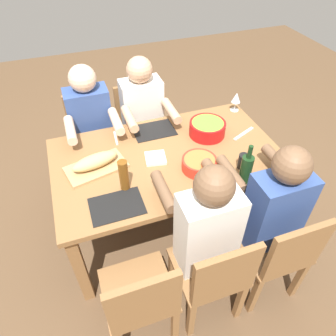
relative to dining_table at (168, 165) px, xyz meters
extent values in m
plane|color=brown|center=(0.00, 0.00, -0.65)|extent=(8.00, 8.00, 0.00)
cube|color=olive|center=(0.00, 0.00, 0.07)|extent=(1.62, 0.98, 0.04)
cube|color=olive|center=(-0.75, -0.43, -0.30)|extent=(0.07, 0.07, 0.70)
cube|color=olive|center=(0.75, -0.43, -0.30)|extent=(0.07, 0.07, 0.70)
cube|color=olive|center=(-0.75, 0.43, -0.30)|extent=(0.07, 0.07, 0.70)
cube|color=olive|center=(0.75, 0.43, -0.30)|extent=(0.07, 0.07, 0.70)
cube|color=olive|center=(0.00, 0.73, -0.22)|extent=(0.40, 0.40, 0.03)
cube|color=olive|center=(0.00, 0.91, 0.00)|extent=(0.38, 0.04, 0.40)
cube|color=olive|center=(0.17, 0.56, -0.44)|extent=(0.04, 0.04, 0.42)
cube|color=olive|center=(-0.17, 0.56, -0.44)|extent=(0.04, 0.04, 0.42)
cube|color=olive|center=(0.17, 0.90, -0.44)|extent=(0.04, 0.04, 0.42)
cube|color=olive|center=(-0.17, 0.90, -0.44)|extent=(0.04, 0.04, 0.42)
cylinder|color=#2D2D38|center=(0.08, 0.51, -0.43)|extent=(0.11, 0.11, 0.45)
cylinder|color=#2D2D38|center=(-0.08, 0.51, -0.43)|extent=(0.11, 0.11, 0.45)
cube|color=white|center=(0.00, 0.67, 0.07)|extent=(0.34, 0.20, 0.55)
cylinder|color=brown|center=(0.17, 0.40, 0.19)|extent=(0.07, 0.30, 0.07)
cylinder|color=brown|center=(-0.17, 0.40, 0.19)|extent=(0.07, 0.30, 0.07)
sphere|color=brown|center=(0.00, 0.67, 0.44)|extent=(0.21, 0.21, 0.21)
cube|color=olive|center=(0.44, -0.73, -0.22)|extent=(0.40, 0.40, 0.03)
cube|color=olive|center=(0.44, -0.91, 0.00)|extent=(0.38, 0.04, 0.40)
cube|color=olive|center=(0.27, -0.56, -0.44)|extent=(0.04, 0.04, 0.42)
cube|color=olive|center=(0.61, -0.56, -0.44)|extent=(0.04, 0.04, 0.42)
cube|color=olive|center=(0.27, -0.90, -0.44)|extent=(0.04, 0.04, 0.42)
cube|color=olive|center=(0.61, -0.90, -0.44)|extent=(0.04, 0.04, 0.42)
cylinder|color=#2D2D38|center=(0.36, -0.51, -0.43)|extent=(0.11, 0.11, 0.45)
cylinder|color=#2D2D38|center=(0.52, -0.51, -0.43)|extent=(0.11, 0.11, 0.45)
cube|color=#334C8C|center=(0.44, -0.67, 0.07)|extent=(0.34, 0.20, 0.55)
cylinder|color=beige|center=(0.27, -0.40, 0.19)|extent=(0.07, 0.30, 0.07)
cylinder|color=beige|center=(0.61, -0.40, 0.19)|extent=(0.07, 0.30, 0.07)
sphere|color=beige|center=(0.44, -0.67, 0.44)|extent=(0.21, 0.21, 0.21)
cube|color=olive|center=(0.00, -0.73, -0.22)|extent=(0.40, 0.40, 0.03)
cube|color=olive|center=(0.00, -0.91, 0.00)|extent=(0.38, 0.04, 0.40)
cube|color=olive|center=(-0.17, -0.56, -0.44)|extent=(0.04, 0.04, 0.42)
cube|color=olive|center=(0.17, -0.56, -0.44)|extent=(0.04, 0.04, 0.42)
cube|color=olive|center=(-0.17, -0.90, -0.44)|extent=(0.04, 0.04, 0.42)
cube|color=olive|center=(0.17, -0.90, -0.44)|extent=(0.04, 0.04, 0.42)
cylinder|color=#2D2D38|center=(-0.08, -0.51, -0.43)|extent=(0.11, 0.11, 0.45)
cylinder|color=#2D2D38|center=(0.08, -0.51, -0.43)|extent=(0.11, 0.11, 0.45)
cube|color=white|center=(0.00, -0.67, 0.07)|extent=(0.34, 0.20, 0.55)
cylinder|color=tan|center=(-0.17, -0.40, 0.19)|extent=(0.07, 0.30, 0.07)
cylinder|color=tan|center=(0.17, -0.40, 0.19)|extent=(0.07, 0.30, 0.07)
sphere|color=tan|center=(0.00, -0.67, 0.44)|extent=(0.21, 0.21, 0.21)
cube|color=olive|center=(-0.44, 0.73, -0.22)|extent=(0.40, 0.40, 0.03)
cube|color=olive|center=(-0.44, 0.91, 0.00)|extent=(0.38, 0.04, 0.40)
cube|color=olive|center=(-0.27, 0.56, -0.44)|extent=(0.04, 0.04, 0.42)
cube|color=olive|center=(-0.61, 0.56, -0.44)|extent=(0.04, 0.04, 0.42)
cube|color=olive|center=(-0.27, 0.90, -0.44)|extent=(0.04, 0.04, 0.42)
cube|color=olive|center=(-0.61, 0.90, -0.44)|extent=(0.04, 0.04, 0.42)
cylinder|color=#2D2D38|center=(-0.36, 0.51, -0.43)|extent=(0.11, 0.11, 0.45)
cylinder|color=#2D2D38|center=(-0.52, 0.51, -0.43)|extent=(0.11, 0.11, 0.45)
cube|color=#334C8C|center=(-0.44, 0.67, 0.07)|extent=(0.34, 0.20, 0.55)
cylinder|color=brown|center=(-0.27, 0.40, 0.19)|extent=(0.07, 0.30, 0.07)
cylinder|color=brown|center=(-0.61, 0.40, 0.19)|extent=(0.07, 0.30, 0.07)
sphere|color=brown|center=(-0.44, 0.67, 0.44)|extent=(0.21, 0.21, 0.21)
cube|color=olive|center=(0.44, 0.73, -0.22)|extent=(0.40, 0.40, 0.03)
cube|color=olive|center=(0.44, 0.91, 0.00)|extent=(0.38, 0.04, 0.40)
cube|color=olive|center=(0.61, 0.56, -0.44)|extent=(0.04, 0.04, 0.42)
cube|color=olive|center=(0.27, 0.56, -0.44)|extent=(0.04, 0.04, 0.42)
cube|color=olive|center=(0.27, 0.90, -0.44)|extent=(0.04, 0.04, 0.42)
cylinder|color=red|center=(-0.16, 0.19, 0.13)|extent=(0.24, 0.24, 0.08)
cylinder|color=orange|center=(-0.16, 0.19, 0.15)|extent=(0.21, 0.21, 0.03)
cylinder|color=red|center=(-0.37, -0.15, 0.14)|extent=(0.27, 0.27, 0.11)
cylinder|color=#669E33|center=(-0.37, -0.15, 0.18)|extent=(0.24, 0.24, 0.04)
cube|color=tan|center=(0.50, -0.05, 0.10)|extent=(0.44, 0.30, 0.02)
ellipsoid|color=tan|center=(0.50, -0.05, 0.15)|extent=(0.34, 0.18, 0.09)
cylinder|color=#193819|center=(-0.38, 0.40, 0.19)|extent=(0.08, 0.08, 0.20)
cylinder|color=#193819|center=(-0.38, 0.40, 0.33)|extent=(0.03, 0.03, 0.09)
cylinder|color=brown|center=(0.36, 0.20, 0.20)|extent=(0.06, 0.06, 0.22)
cylinder|color=silver|center=(-0.74, -0.39, 0.09)|extent=(0.07, 0.07, 0.01)
cylinder|color=silver|center=(-0.74, -0.39, 0.13)|extent=(0.01, 0.01, 0.07)
cone|color=silver|center=(-0.74, -0.39, 0.21)|extent=(0.08, 0.08, 0.08)
cube|color=silver|center=(0.14, 0.33, 0.09)|extent=(0.03, 0.17, 0.01)
cube|color=silver|center=(0.30, -0.33, 0.09)|extent=(0.03, 0.17, 0.01)
cube|color=black|center=(0.00, -0.33, 0.09)|extent=(0.32, 0.23, 0.01)
cylinder|color=black|center=(-0.44, 0.28, 0.14)|extent=(0.07, 0.07, 0.11)
cube|color=black|center=(0.44, 0.33, 0.09)|extent=(0.32, 0.23, 0.01)
cube|color=silver|center=(-0.64, -0.06, 0.09)|extent=(0.22, 0.11, 0.01)
cube|color=white|center=(0.09, 0.00, 0.10)|extent=(0.16, 0.16, 0.02)
camera|label=1|loc=(0.56, 1.58, 1.52)|focal=33.19mm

